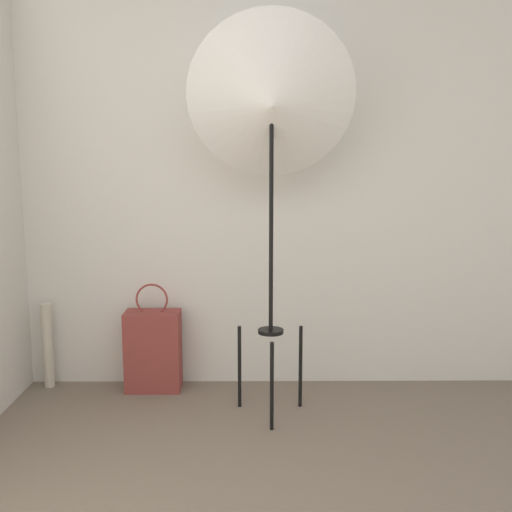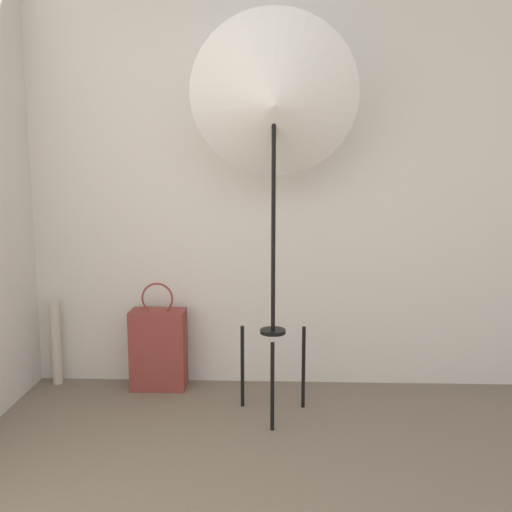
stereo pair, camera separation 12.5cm
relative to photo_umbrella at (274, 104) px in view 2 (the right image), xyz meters
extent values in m
cube|color=silver|center=(-0.17, 0.51, -0.33)|extent=(8.00, 0.05, 2.60)
cylinder|color=black|center=(0.00, -0.19, -1.40)|extent=(0.02, 0.02, 0.46)
cylinder|color=black|center=(-0.17, 0.10, -1.40)|extent=(0.02, 0.02, 0.46)
cylinder|color=black|center=(0.17, 0.10, -1.40)|extent=(0.02, 0.02, 0.46)
cylinder|color=black|center=(0.00, 0.00, -1.17)|extent=(0.14, 0.14, 0.02)
cylinder|color=black|center=(0.00, 0.00, -0.58)|extent=(0.02, 0.02, 1.18)
cone|color=white|center=(0.00, 0.00, 0.01)|extent=(0.87, 0.47, 0.88)
cube|color=brown|center=(-0.68, 0.36, -1.39)|extent=(0.32, 0.18, 0.48)
torus|color=brown|center=(-0.68, 0.36, -1.08)|extent=(0.19, 0.01, 0.19)
cylinder|color=beige|center=(-1.32, 0.40, -1.37)|extent=(0.06, 0.06, 0.51)
camera|label=1|loc=(-0.10, -3.06, -0.28)|focal=42.00mm
camera|label=2|loc=(0.02, -3.06, -0.28)|focal=42.00mm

